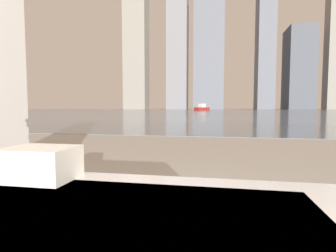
{
  "coord_description": "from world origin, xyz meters",
  "views": [
    {
      "loc": [
        0.45,
        0.04,
        0.78
      ],
      "look_at": [
        0.01,
        2.42,
        0.61
      ],
      "focal_mm": 28.0,
      "sensor_mm": 36.0,
      "label": 1
    }
  ],
  "objects": [
    {
      "name": "skyline_tower_1",
      "position": [
        -17.09,
        118.0,
        35.6
      ],
      "size": [
        9.1,
        7.51,
        71.2
      ],
      "color": "slate",
      "rests_on": "ground_plane"
    },
    {
      "name": "skyline_tower_3",
      "position": [
        20.31,
        118.0,
        32.01
      ],
      "size": [
        6.91,
        11.78,
        64.02
      ],
      "color": "slate",
      "rests_on": "ground_plane"
    },
    {
      "name": "harbor_boat_2",
      "position": [
        -34.33,
        41.23,
        0.67
      ],
      "size": [
        3.84,
        5.27,
        1.89
      ],
      "color": "#4C4C51",
      "rests_on": "harbor_water"
    },
    {
      "name": "harbor_water",
      "position": [
        0.0,
        62.0,
        0.01
      ],
      "size": [
        180.0,
        110.0,
        0.01
      ],
      "color": "slate",
      "rests_on": "ground_plane"
    },
    {
      "name": "skyline_tower_2",
      "position": [
        -3.1,
        118.0,
        23.91
      ],
      "size": [
        12.92,
        10.38,
        47.81
      ],
      "color": "slate",
      "rests_on": "ground_plane"
    },
    {
      "name": "harbor_boat_0",
      "position": [
        -3.19,
        66.92,
        0.62
      ],
      "size": [
        3.87,
        4.77,
        1.74
      ],
      "color": "maroon",
      "rests_on": "harbor_water"
    },
    {
      "name": "skyline_tower_4",
      "position": [
        33.78,
        118.0,
        16.67
      ],
      "size": [
        10.2,
        13.9,
        33.34
      ],
      "color": "#4C515B",
      "rests_on": "ground_plane"
    },
    {
      "name": "skyline_tower_0",
      "position": [
        -36.29,
        118.0,
        34.32
      ],
      "size": [
        10.31,
        8.73,
        68.63
      ],
      "color": "gray",
      "rests_on": "ground_plane"
    },
    {
      "name": "towel_stack",
      "position": [
        -0.18,
        0.89,
        0.57
      ],
      "size": [
        0.24,
        0.19,
        0.12
      ],
      "color": "silver",
      "rests_on": "bathtub"
    }
  ]
}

